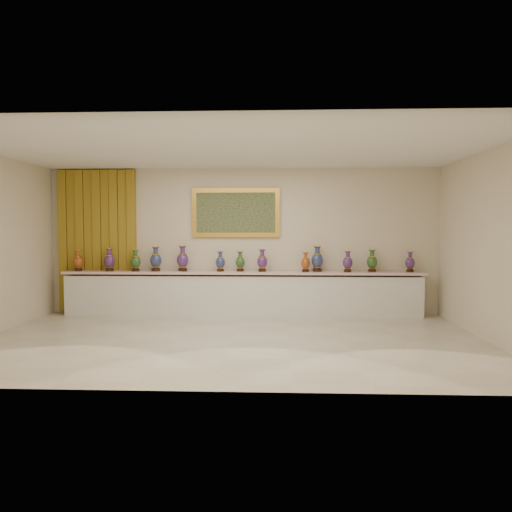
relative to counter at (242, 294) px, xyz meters
The scene contains 17 objects.
ground 2.31m from the counter, 90.00° to the right, with size 8.00×8.00×0.00m, color beige.
room 2.82m from the counter, behind, with size 8.00×8.00×8.00m.
counter is the anchor object (origin of this frame).
vase_0 3.42m from the counter, behind, with size 0.24×0.24×0.43m.
vase_1 2.80m from the counter, behind, with size 0.28×0.28×0.47m.
vase_2 2.27m from the counter, behind, with size 0.26×0.26×0.44m.
vase_3 1.89m from the counter, behind, with size 0.31×0.31×0.50m.
vase_4 1.39m from the counter, behind, with size 0.29×0.29×0.52m.
vase_5 0.78m from the counter, behind, with size 0.19×0.19×0.41m.
vase_6 0.65m from the counter, 154.81° to the left, with size 0.24×0.24×0.41m.
vase_7 0.78m from the counter, ahead, with size 0.23×0.23×0.45m.
vase_8 1.43m from the counter, ahead, with size 0.24×0.24×0.40m.
vase_9 1.67m from the counter, ahead, with size 0.26×0.26×0.52m.
vase_10 2.22m from the counter, ahead, with size 0.21×0.21×0.42m.
vase_11 2.70m from the counter, ahead, with size 0.25×0.25×0.45m.
vase_12 3.43m from the counter, ahead, with size 0.23×0.23×0.41m.
label_card 1.35m from the counter, behind, with size 0.10×0.06×0.00m, color white.
Camera 1 is at (0.72, -7.78, 1.76)m, focal length 35.00 mm.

